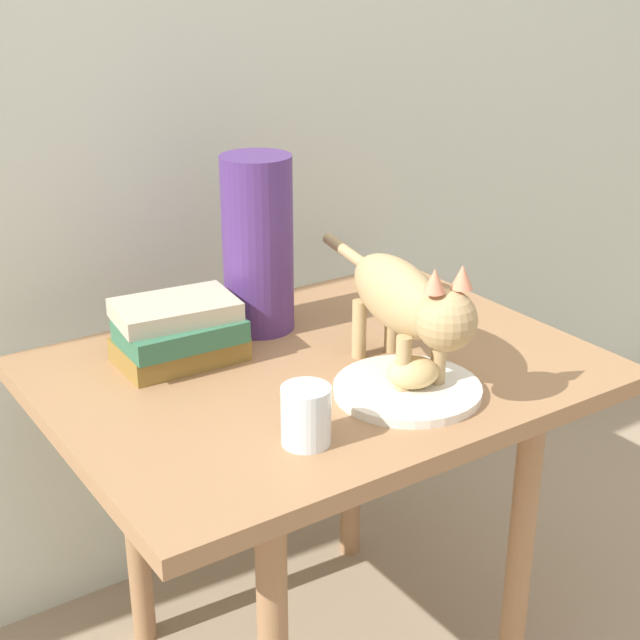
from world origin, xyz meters
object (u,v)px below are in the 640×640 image
Objects in this scene: green_vase at (260,244)px; candle_jar at (306,418)px; cat at (406,301)px; tv_remote at (425,310)px; bread_roll at (413,372)px; book_stack at (179,332)px; plate at (407,389)px; side_table at (320,408)px.

green_vase is 3.68× the size of candle_jar.
candle_jar is at bearing -161.09° from cat.
candle_jar reaches higher than tv_remote.
tv_remote is (0.20, 0.19, -0.12)m from cat.
bread_roll is 0.53× the size of tv_remote.
book_stack is 0.67× the size of green_vase.
green_vase reaches higher than book_stack.
cat reaches higher than bread_roll.
plate is at bearing 104.24° from bread_roll.
bread_roll is at bearing 7.98° from candle_jar.
green_vase is 2.08× the size of tv_remote.
book_stack is at bearing 142.01° from side_table.
green_vase reaches higher than plate.
green_vase is at bearing 98.15° from bread_roll.
tv_remote is at bearing 14.43° from side_table.
candle_jar is at bearing -112.36° from green_vase.
green_vase reaches higher than candle_jar.
bread_roll reaches higher than plate.
side_table is 0.27m from book_stack.
tv_remote is at bearing 31.58° from candle_jar.
bread_roll is 0.26× the size of green_vase.
side_table is 1.85× the size of cat.
book_stack is 2.45× the size of candle_jar.
side_table is 4.21× the size of book_stack.
cat is (0.08, -0.12, 0.21)m from side_table.
side_table is 0.21m from bread_roll.
cat is at bearing 57.87° from plate.
side_table is 2.80× the size of green_vase.
cat reaches higher than plate.
bread_roll is (0.00, -0.01, 0.03)m from plate.
green_vase is at bearing 88.83° from side_table.
tv_remote reaches higher than side_table.
green_vase is (-0.05, 0.35, 0.15)m from plate.
plate is 0.14m from cat.
book_stack reaches higher than side_table.
book_stack is at bearing -174.73° from tv_remote.
book_stack is 0.48m from tv_remote.
plate is at bearing 10.29° from candle_jar.
bread_roll is 0.38× the size of book_stack.
bread_roll is at bearing -71.70° from side_table.
plate is 0.73× the size of green_vase.
plate is 0.33m from tv_remote.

